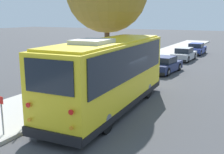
{
  "coord_description": "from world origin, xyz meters",
  "views": [
    {
      "loc": [
        -12.4,
        -6.09,
        4.51
      ],
      "look_at": [
        0.64,
        0.72,
        1.3
      ],
      "focal_mm": 45.0,
      "sensor_mm": 36.0,
      "label": 1
    }
  ],
  "objects_px": {
    "parked_sedan_navy": "(165,65)",
    "sign_post_near": "(2,115)",
    "parked_sedan_blue": "(196,49)",
    "sign_post_far": "(27,109)",
    "parked_sedan_silver": "(184,54)",
    "shuttle_bus": "(109,71)"
  },
  "relations": [
    {
      "from": "sign_post_near",
      "to": "parked_sedan_silver",
      "type": "bearing_deg",
      "value": -3.8
    },
    {
      "from": "parked_sedan_navy",
      "to": "parked_sedan_silver",
      "type": "relative_size",
      "value": 0.98
    },
    {
      "from": "parked_sedan_navy",
      "to": "parked_sedan_blue",
      "type": "height_order",
      "value": "parked_sedan_blue"
    },
    {
      "from": "parked_sedan_silver",
      "to": "sign_post_far",
      "type": "bearing_deg",
      "value": 178.21
    },
    {
      "from": "parked_sedan_navy",
      "to": "sign_post_near",
      "type": "height_order",
      "value": "sign_post_near"
    },
    {
      "from": "parked_sedan_navy",
      "to": "sign_post_far",
      "type": "distance_m",
      "value": 13.89
    },
    {
      "from": "parked_sedan_navy",
      "to": "sign_post_far",
      "type": "bearing_deg",
      "value": 177.84
    },
    {
      "from": "shuttle_bus",
      "to": "sign_post_far",
      "type": "distance_m",
      "value": 4.2
    },
    {
      "from": "parked_sedan_navy",
      "to": "sign_post_near",
      "type": "relative_size",
      "value": 2.9
    },
    {
      "from": "parked_sedan_blue",
      "to": "sign_post_far",
      "type": "xyz_separation_m",
      "value": [
        -26.38,
        1.59,
        0.15
      ]
    },
    {
      "from": "shuttle_bus",
      "to": "parked_sedan_silver",
      "type": "height_order",
      "value": "shuttle_bus"
    },
    {
      "from": "parked_sedan_navy",
      "to": "sign_post_far",
      "type": "xyz_separation_m",
      "value": [
        -13.8,
        1.6,
        0.16
      ]
    },
    {
      "from": "shuttle_bus",
      "to": "sign_post_near",
      "type": "bearing_deg",
      "value": 154.72
    },
    {
      "from": "sign_post_near",
      "to": "parked_sedan_blue",
      "type": "bearing_deg",
      "value": -3.29
    },
    {
      "from": "parked_sedan_blue",
      "to": "sign_post_far",
      "type": "height_order",
      "value": "sign_post_far"
    },
    {
      "from": "sign_post_far",
      "to": "shuttle_bus",
      "type": "bearing_deg",
      "value": -29.08
    },
    {
      "from": "shuttle_bus",
      "to": "sign_post_far",
      "type": "relative_size",
      "value": 7.79
    },
    {
      "from": "parked_sedan_navy",
      "to": "parked_sedan_blue",
      "type": "relative_size",
      "value": 1.01
    },
    {
      "from": "sign_post_far",
      "to": "parked_sedan_navy",
      "type": "bearing_deg",
      "value": -6.59
    },
    {
      "from": "parked_sedan_silver",
      "to": "sign_post_near",
      "type": "xyz_separation_m",
      "value": [
        -22.1,
        1.47,
        0.3
      ]
    },
    {
      "from": "shuttle_bus",
      "to": "sign_post_near",
      "type": "relative_size",
      "value": 6.49
    },
    {
      "from": "sign_post_far",
      "to": "parked_sedan_silver",
      "type": "bearing_deg",
      "value": -4.02
    }
  ]
}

